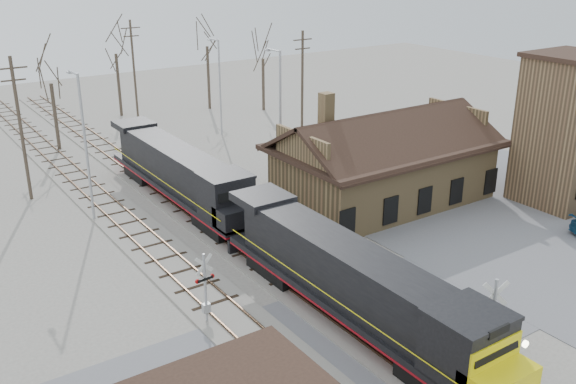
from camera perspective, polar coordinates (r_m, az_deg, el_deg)
name	(u,v)px	position (r m, az deg, el deg)	size (l,w,h in m)	color
ground	(363,332)	(30.71, 6.64, -12.26)	(140.00, 140.00, 0.00)	#A39E93
road	(363,332)	(30.70, 6.64, -12.24)	(60.00, 9.00, 0.03)	slate
parking_lot	(532,218)	(45.33, 20.84, -2.17)	(22.00, 26.00, 0.03)	slate
track_main	(211,223)	(41.72, -6.83, -2.79)	(3.40, 90.00, 0.24)	#A39E93
track_siding	(146,240)	(40.08, -12.54, -4.20)	(3.40, 90.00, 0.24)	#A39E93
depot	(384,168)	(45.04, 8.50, 2.13)	(15.20, 9.31, 7.90)	#93774C
signal_tower	(570,131)	(47.82, 23.75, 5.02)	(6.00, 5.40, 10.30)	olive
locomotive_lead	(360,289)	(29.77, 6.46, -8.54)	(2.77, 18.54, 4.11)	black
locomotive_trailing	(182,175)	(44.41, -9.40, 1.46)	(2.77, 18.54, 3.89)	black
crossbuck_near	(490,331)	(28.04, 17.54, -11.72)	(1.19, 0.60, 4.47)	#A5A8AD
crossbuck_far	(205,291)	(30.52, -7.35, -8.70)	(1.04, 0.27, 3.65)	#A5A8AD
streetlight_a	(85,141)	(42.36, -17.64, 4.34)	(0.25, 2.04, 9.64)	#A5A8AD
streetlight_b	(279,110)	(47.68, -0.78, 7.27)	(0.25, 2.04, 9.89)	#A5A8AD
streetlight_c	(219,82)	(60.92, -6.14, 9.68)	(0.25, 2.04, 8.91)	#A5A8AD
utility_pole_a	(21,127)	(47.58, -22.67, 5.34)	(2.00, 0.24, 10.08)	#382D23
utility_pole_b	(134,68)	(68.10, -13.54, 10.64)	(2.00, 0.24, 10.06)	#382D23
utility_pole_c	(302,82)	(59.82, 1.28, 9.71)	(2.00, 0.24, 9.79)	#382D23
tree_b	(49,72)	(58.59, -20.44, 9.95)	(3.95, 3.95, 9.69)	#382D23
tree_c	(115,43)	(69.56, -15.14, 12.64)	(4.34, 4.34, 10.63)	#382D23
tree_d	(207,36)	(70.98, -7.25, 13.61)	(4.53, 4.53, 11.11)	#382D23
tree_e	(263,50)	(69.99, -2.25, 12.47)	(3.72, 3.72, 9.11)	#382D23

